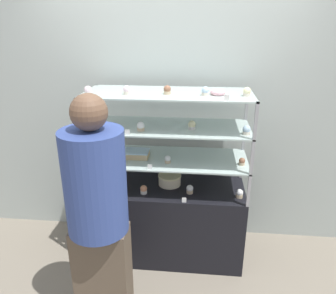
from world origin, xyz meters
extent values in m
plane|color=gray|center=(0.00, 0.00, 0.00)|extent=(20.00, 20.00, 0.00)
cube|color=#A8B2AD|center=(0.00, 0.42, 1.30)|extent=(8.00, 0.05, 2.60)
cube|color=black|center=(0.00, 0.00, 0.36)|extent=(1.37, 0.55, 0.71)
cube|color=#99999E|center=(-0.67, 0.26, 0.86)|extent=(0.02, 0.02, 0.29)
cube|color=#99999E|center=(0.67, 0.26, 0.86)|extent=(0.02, 0.02, 0.29)
cube|color=#99999E|center=(-0.67, -0.26, 0.86)|extent=(0.02, 0.02, 0.29)
cube|color=#99999E|center=(0.67, -0.26, 0.86)|extent=(0.02, 0.02, 0.29)
cube|color=#B2C6C1|center=(0.00, 0.00, 1.00)|extent=(1.37, 0.55, 0.01)
cube|color=#99999E|center=(-0.67, 0.26, 1.15)|extent=(0.02, 0.02, 0.29)
cube|color=#99999E|center=(0.67, 0.26, 1.15)|extent=(0.02, 0.02, 0.29)
cube|color=#99999E|center=(-0.67, -0.26, 1.15)|extent=(0.02, 0.02, 0.29)
cube|color=#99999E|center=(0.67, -0.26, 1.15)|extent=(0.02, 0.02, 0.29)
cube|color=#B2C6C1|center=(0.00, 0.00, 1.28)|extent=(1.37, 0.55, 0.01)
cube|color=#99999E|center=(-0.67, 0.26, 1.43)|extent=(0.02, 0.02, 0.29)
cube|color=#99999E|center=(0.67, 0.26, 1.43)|extent=(0.02, 0.02, 0.29)
cube|color=#99999E|center=(-0.67, -0.26, 1.43)|extent=(0.02, 0.02, 0.29)
cube|color=#99999E|center=(0.67, -0.26, 1.43)|extent=(0.02, 0.02, 0.29)
cube|color=#B2C6C1|center=(0.00, 0.00, 1.57)|extent=(1.37, 0.55, 0.01)
cylinder|color=beige|center=(0.01, 0.05, 0.76)|extent=(0.20, 0.20, 0.08)
cylinder|color=#F4EAB2|center=(0.01, 0.05, 0.80)|extent=(0.21, 0.21, 0.01)
cube|color=#DBBC84|center=(-0.29, -0.01, 1.03)|extent=(0.24, 0.16, 0.05)
cube|color=silver|center=(-0.29, -0.01, 1.06)|extent=(0.24, 0.16, 0.01)
cylinder|color=beige|center=(-0.62, -0.15, 0.73)|extent=(0.06, 0.06, 0.03)
sphere|color=white|center=(-0.62, -0.15, 0.76)|extent=(0.06, 0.06, 0.06)
cylinder|color=white|center=(-0.20, -0.14, 0.73)|extent=(0.06, 0.06, 0.03)
sphere|color=#E5996B|center=(-0.20, -0.14, 0.76)|extent=(0.06, 0.06, 0.06)
cylinder|color=#CCB28C|center=(0.20, -0.09, 0.73)|extent=(0.06, 0.06, 0.03)
sphere|color=white|center=(0.20, -0.09, 0.76)|extent=(0.06, 0.06, 0.06)
cylinder|color=#CCB28C|center=(0.62, -0.13, 0.73)|extent=(0.06, 0.06, 0.03)
sphere|color=white|center=(0.62, -0.13, 0.76)|extent=(0.06, 0.06, 0.06)
cube|color=white|center=(0.16, -0.26, 0.74)|extent=(0.04, 0.00, 0.04)
cylinder|color=beige|center=(-0.63, -0.13, 1.01)|extent=(0.05, 0.05, 0.02)
sphere|color=silver|center=(-0.63, -0.13, 1.04)|extent=(0.05, 0.05, 0.05)
cylinder|color=#CCB28C|center=(0.01, -0.11, 1.01)|extent=(0.05, 0.05, 0.02)
sphere|color=white|center=(0.01, -0.11, 1.04)|extent=(0.05, 0.05, 0.05)
cylinder|color=#CCB28C|center=(0.62, -0.09, 1.01)|extent=(0.05, 0.05, 0.02)
sphere|color=#8C5B42|center=(0.62, -0.09, 1.04)|extent=(0.05, 0.05, 0.05)
cube|color=white|center=(-0.12, -0.26, 1.02)|extent=(0.04, 0.00, 0.04)
cylinder|color=beige|center=(-0.64, -0.13, 1.30)|extent=(0.06, 0.06, 0.03)
sphere|color=#F4EAB2|center=(-0.64, -0.13, 1.33)|extent=(0.06, 0.06, 0.06)
cylinder|color=#CCB28C|center=(-0.21, -0.14, 1.30)|extent=(0.06, 0.06, 0.03)
sphere|color=white|center=(-0.21, -0.14, 1.33)|extent=(0.06, 0.06, 0.06)
cylinder|color=white|center=(0.20, -0.06, 1.30)|extent=(0.06, 0.06, 0.03)
sphere|color=#F4EAB2|center=(0.20, -0.06, 1.33)|extent=(0.06, 0.06, 0.06)
cylinder|color=beige|center=(0.63, -0.15, 1.30)|extent=(0.06, 0.06, 0.03)
sphere|color=silver|center=(0.63, -0.15, 1.33)|extent=(0.06, 0.06, 0.06)
cube|color=white|center=(-0.29, -0.26, 1.31)|extent=(0.04, 0.00, 0.04)
cylinder|color=white|center=(-0.61, -0.15, 1.59)|extent=(0.06, 0.06, 0.02)
sphere|color=silver|center=(-0.61, -0.15, 1.62)|extent=(0.06, 0.06, 0.06)
cylinder|color=beige|center=(-0.31, -0.11, 1.59)|extent=(0.06, 0.06, 0.02)
sphere|color=silver|center=(-0.31, -0.11, 1.62)|extent=(0.06, 0.06, 0.06)
cylinder|color=#CCB28C|center=(0.00, -0.06, 1.59)|extent=(0.06, 0.06, 0.02)
sphere|color=#8C5B42|center=(0.00, -0.06, 1.62)|extent=(0.06, 0.06, 0.06)
cylinder|color=beige|center=(0.30, -0.08, 1.59)|extent=(0.06, 0.06, 0.02)
sphere|color=silver|center=(0.30, -0.08, 1.62)|extent=(0.06, 0.06, 0.06)
cylinder|color=beige|center=(0.62, -0.08, 1.59)|extent=(0.06, 0.06, 0.02)
sphere|color=#F4EAB2|center=(0.62, -0.08, 1.62)|extent=(0.06, 0.06, 0.06)
cube|color=white|center=(0.45, -0.26, 1.60)|extent=(0.04, 0.00, 0.04)
torus|color=#EFB2BC|center=(0.40, -0.05, 1.59)|extent=(0.12, 0.12, 0.04)
cube|color=brown|center=(-0.39, -0.80, 0.40)|extent=(0.38, 0.21, 0.80)
cylinder|color=#33478C|center=(-0.39, -0.80, 1.15)|extent=(0.40, 0.40, 0.70)
sphere|color=brown|center=(-0.39, -0.80, 1.61)|extent=(0.23, 0.23, 0.23)
camera|label=1|loc=(0.26, -2.61, 2.12)|focal=35.00mm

